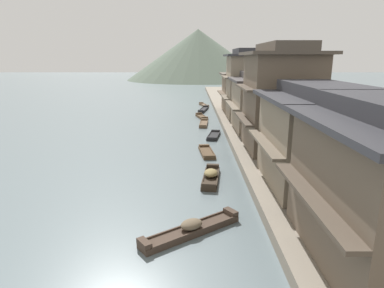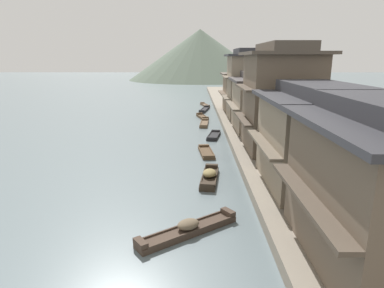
{
  "view_description": "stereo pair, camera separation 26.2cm",
  "coord_description": "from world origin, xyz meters",
  "px_view_note": "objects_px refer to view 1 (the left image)",
  "views": [
    {
      "loc": [
        2.95,
        -6.54,
        8.17
      ],
      "look_at": [
        3.02,
        18.69,
        1.62
      ],
      "focal_mm": 30.9,
      "sensor_mm": 36.0,
      "label": 1
    },
    {
      "loc": [
        3.22,
        -6.54,
        8.17
      ],
      "look_at": [
        3.02,
        18.69,
        1.62
      ],
      "focal_mm": 30.9,
      "sensor_mm": 36.0,
      "label": 2
    }
  ],
  "objects_px": {
    "boat_moored_far": "(201,117)",
    "boat_upstream_distant": "(191,229)",
    "boat_crossing_west": "(203,110)",
    "house_waterfront_second": "(318,137)",
    "boat_midriver_drifting": "(206,152)",
    "boat_midriver_upstream": "(203,124)",
    "house_waterfront_far": "(243,84)",
    "boat_moored_nearest": "(210,176)",
    "house_waterfront_tall": "(280,99)",
    "boat_moored_third": "(213,136)",
    "house_waterfront_narrow": "(256,102)",
    "boat_moored_second": "(203,105)",
    "house_waterfront_end": "(241,90)"
  },
  "relations": [
    {
      "from": "boat_moored_far",
      "to": "boat_upstream_distant",
      "type": "bearing_deg",
      "value": -92.49
    },
    {
      "from": "boat_crossing_west",
      "to": "house_waterfront_second",
      "type": "bearing_deg",
      "value": -80.26
    },
    {
      "from": "boat_midriver_drifting",
      "to": "house_waterfront_second",
      "type": "relative_size",
      "value": 0.49
    },
    {
      "from": "boat_midriver_upstream",
      "to": "house_waterfront_far",
      "type": "distance_m",
      "value": 7.44
    },
    {
      "from": "house_waterfront_second",
      "to": "boat_midriver_upstream",
      "type": "bearing_deg",
      "value": 105.53
    },
    {
      "from": "boat_upstream_distant",
      "to": "boat_midriver_drifting",
      "type": "bearing_deg",
      "value": 84.48
    },
    {
      "from": "boat_upstream_distant",
      "to": "house_waterfront_second",
      "type": "height_order",
      "value": "house_waterfront_second"
    },
    {
      "from": "boat_moored_nearest",
      "to": "house_waterfront_second",
      "type": "distance_m",
      "value": 7.5
    },
    {
      "from": "boat_moored_nearest",
      "to": "boat_midriver_drifting",
      "type": "distance_m",
      "value": 6.55
    },
    {
      "from": "house_waterfront_second",
      "to": "house_waterfront_tall",
      "type": "relative_size",
      "value": 0.91
    },
    {
      "from": "boat_moored_third",
      "to": "house_waterfront_narrow",
      "type": "xyz_separation_m",
      "value": [
        4.74,
        1.27,
        3.51
      ]
    },
    {
      "from": "boat_midriver_upstream",
      "to": "boat_upstream_distant",
      "type": "bearing_deg",
      "value": -93.19
    },
    {
      "from": "house_waterfront_second",
      "to": "house_waterfront_far",
      "type": "bearing_deg",
      "value": 92.14
    },
    {
      "from": "boat_moored_second",
      "to": "boat_midriver_upstream",
      "type": "height_order",
      "value": "boat_moored_second"
    },
    {
      "from": "boat_upstream_distant",
      "to": "house_waterfront_end",
      "type": "bearing_deg",
      "value": 78.01
    },
    {
      "from": "house_waterfront_tall",
      "to": "boat_moored_far",
      "type": "bearing_deg",
      "value": 107.63
    },
    {
      "from": "boat_crossing_west",
      "to": "house_waterfront_far",
      "type": "distance_m",
      "value": 11.61
    },
    {
      "from": "house_waterfront_tall",
      "to": "house_waterfront_end",
      "type": "xyz_separation_m",
      "value": [
        0.11,
        22.11,
        -1.29
      ]
    },
    {
      "from": "boat_moored_second",
      "to": "boat_midriver_drifting",
      "type": "height_order",
      "value": "boat_moored_second"
    },
    {
      "from": "boat_moored_third",
      "to": "boat_midriver_drifting",
      "type": "distance_m",
      "value": 6.54
    },
    {
      "from": "boat_midriver_drifting",
      "to": "boat_upstream_distant",
      "type": "height_order",
      "value": "boat_upstream_distant"
    },
    {
      "from": "boat_midriver_upstream",
      "to": "boat_moored_nearest",
      "type": "bearing_deg",
      "value": -90.5
    },
    {
      "from": "boat_moored_far",
      "to": "house_waterfront_far",
      "type": "xyz_separation_m",
      "value": [
        5.34,
        -2.77,
        4.8
      ]
    },
    {
      "from": "house_waterfront_second",
      "to": "house_waterfront_end",
      "type": "distance_m",
      "value": 30.33
    },
    {
      "from": "boat_crossing_west",
      "to": "house_waterfront_far",
      "type": "height_order",
      "value": "house_waterfront_far"
    },
    {
      "from": "boat_crossing_west",
      "to": "house_waterfront_far",
      "type": "bearing_deg",
      "value": -62.57
    },
    {
      "from": "boat_moored_nearest",
      "to": "house_waterfront_tall",
      "type": "xyz_separation_m",
      "value": [
        6.03,
        5.91,
        4.66
      ]
    },
    {
      "from": "boat_moored_nearest",
      "to": "boat_crossing_west",
      "type": "bearing_deg",
      "value": 89.04
    },
    {
      "from": "house_waterfront_tall",
      "to": "house_waterfront_narrow",
      "type": "xyz_separation_m",
      "value": [
        -0.28,
        8.37,
        -1.3
      ]
    },
    {
      "from": "boat_midriver_upstream",
      "to": "boat_crossing_west",
      "type": "relative_size",
      "value": 0.84
    },
    {
      "from": "boat_moored_nearest",
      "to": "boat_upstream_distant",
      "type": "bearing_deg",
      "value": -100.48
    },
    {
      "from": "house_waterfront_tall",
      "to": "boat_moored_second",
      "type": "bearing_deg",
      "value": 99.6
    },
    {
      "from": "boat_moored_second",
      "to": "house_waterfront_narrow",
      "type": "xyz_separation_m",
      "value": [
        4.96,
        -22.6,
        3.49
      ]
    },
    {
      "from": "boat_midriver_upstream",
      "to": "house_waterfront_far",
      "type": "height_order",
      "value": "house_waterfront_far"
    },
    {
      "from": "boat_moored_second",
      "to": "house_waterfront_far",
      "type": "relative_size",
      "value": 0.47
    },
    {
      "from": "boat_midriver_upstream",
      "to": "house_waterfront_tall",
      "type": "relative_size",
      "value": 0.53
    },
    {
      "from": "house_waterfront_second",
      "to": "boat_moored_far",
      "type": "bearing_deg",
      "value": 103.01
    },
    {
      "from": "boat_midriver_upstream",
      "to": "boat_upstream_distant",
      "type": "relative_size",
      "value": 0.95
    },
    {
      "from": "boat_moored_second",
      "to": "boat_crossing_west",
      "type": "relative_size",
      "value": 0.75
    },
    {
      "from": "boat_crossing_west",
      "to": "house_waterfront_far",
      "type": "xyz_separation_m",
      "value": [
        4.87,
        -9.38,
        4.8
      ]
    },
    {
      "from": "boat_moored_third",
      "to": "boat_moored_far",
      "type": "height_order",
      "value": "boat_moored_far"
    },
    {
      "from": "boat_moored_far",
      "to": "house_waterfront_tall",
      "type": "bearing_deg",
      "value": -72.37
    },
    {
      "from": "boat_moored_second",
      "to": "house_waterfront_narrow",
      "type": "bearing_deg",
      "value": -77.63
    },
    {
      "from": "boat_moored_far",
      "to": "house_waterfront_narrow",
      "type": "xyz_separation_m",
      "value": [
        5.7,
        -10.43,
        3.48
      ]
    },
    {
      "from": "boat_midriver_upstream",
      "to": "boat_upstream_distant",
      "type": "height_order",
      "value": "boat_upstream_distant"
    },
    {
      "from": "boat_moored_second",
      "to": "house_waterfront_far",
      "type": "height_order",
      "value": "house_waterfront_far"
    },
    {
      "from": "house_waterfront_tall",
      "to": "house_waterfront_second",
      "type": "bearing_deg",
      "value": -88.15
    },
    {
      "from": "boat_midriver_upstream",
      "to": "house_waterfront_end",
      "type": "bearing_deg",
      "value": 54.18
    },
    {
      "from": "house_waterfront_tall",
      "to": "boat_midriver_upstream",
      "type": "bearing_deg",
      "value": 112.97
    },
    {
      "from": "boat_crossing_west",
      "to": "boat_moored_second",
      "type": "bearing_deg",
      "value": 87.19
    }
  ]
}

